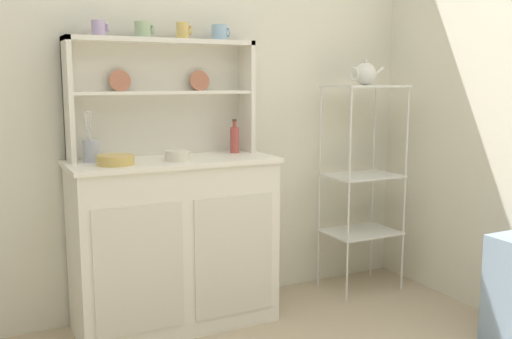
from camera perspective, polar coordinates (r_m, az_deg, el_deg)
The scene contains 13 objects.
wall_back at distance 3.15m, azimuth -10.24°, elevation 8.15°, with size 3.84×0.05×2.50m, color silver.
hutch_cabinet at distance 3.03m, azimuth -8.12°, elevation -7.07°, with size 1.05×0.45×0.89m.
hutch_shelf_unit at distance 3.07m, azimuth -9.44°, elevation 8.06°, with size 0.98×0.18×0.61m.
bakers_rack at distance 3.51m, azimuth 10.56°, elevation 0.48°, with size 0.43×0.32×1.25m.
cup_lilac_0 at distance 2.96m, azimuth -15.39°, elevation 13.40°, with size 0.08×0.07×0.08m.
cup_sage_1 at distance 3.01m, azimuth -11.20°, elevation 13.49°, with size 0.10×0.08×0.08m.
cup_gold_2 at distance 3.08m, azimuth -7.27°, elevation 13.54°, with size 0.08×0.06×0.09m.
cup_sky_3 at distance 3.15m, azimuth -3.64°, elevation 13.44°, with size 0.10×0.08×0.08m.
bowl_mixing_large at distance 2.78m, azimuth -13.80°, elevation 0.93°, with size 0.17×0.17×0.05m, color #DBB760.
bowl_floral_medium at distance 2.87m, azimuth -7.84°, elevation 1.37°, with size 0.12×0.12×0.05m, color silver.
jam_bottle at distance 3.15m, azimuth -2.15°, elevation 3.05°, with size 0.05×0.05×0.19m.
utensil_jar at distance 2.91m, azimuth -16.09°, elevation 1.87°, with size 0.08×0.08×0.25m.
porcelain_teapot at distance 3.47m, azimuth 10.80°, elevation 9.34°, with size 0.22×0.13×0.15m.
Camera 1 is at (-0.92, -1.39, 1.28)m, focal length 40.16 mm.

